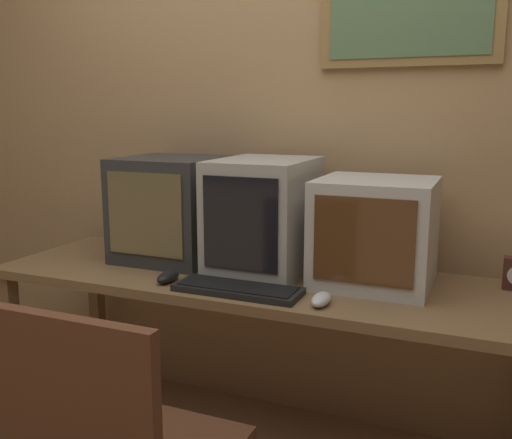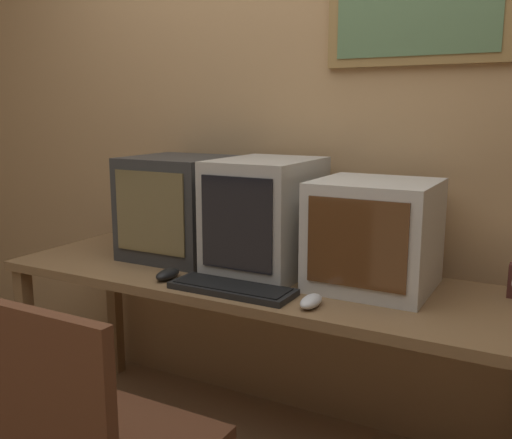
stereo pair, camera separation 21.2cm
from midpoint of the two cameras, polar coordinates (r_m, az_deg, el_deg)
name	(u,v)px [view 2 (the right image)]	position (r m, az deg, el deg)	size (l,w,h in m)	color
wall_back	(303,122)	(2.46, 7.21, 9.63)	(8.00, 0.08, 2.60)	tan
desk	(256,295)	(2.20, 2.78, -7.56)	(2.06, 0.64, 0.73)	olive
monitor_left	(179,207)	(2.43, -5.22, 1.21)	(0.41, 0.40, 0.43)	#333333
monitor_center	(266,216)	(2.20, 3.73, 0.32)	(0.35, 0.45, 0.44)	#B7B2A8
monitor_right	(374,235)	(2.07, 14.66, -1.49)	(0.41, 0.40, 0.38)	beige
keyboard_main	(232,288)	(1.99, 0.65, -6.94)	(0.45, 0.16, 0.03)	black
mouse_near_keyboard	(311,301)	(1.86, 8.82, -8.14)	(0.06, 0.12, 0.04)	silver
mouse_far_corner	(168,274)	(2.14, -6.03, -5.51)	(0.06, 0.12, 0.04)	black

